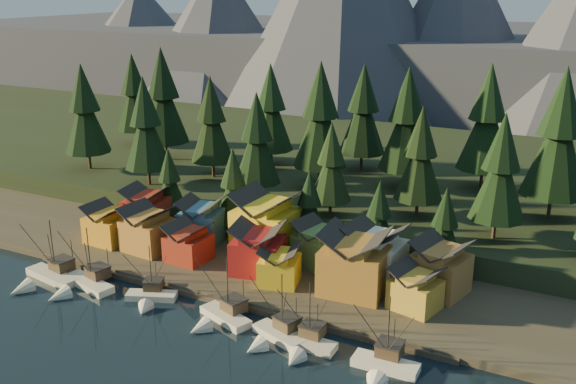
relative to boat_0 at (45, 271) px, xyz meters
The scene contains 45 objects.
ground 33.15m from the boat_0, 13.90° to the right, with size 500.00×500.00×0.00m, color black.
shore_strip 45.39m from the boat_0, 44.96° to the left, with size 400.00×50.00×1.50m, color #383228.
hillside 88.12m from the boat_0, 68.64° to the left, with size 420.00×100.00×6.00m, color black.
dock 33.27m from the boat_0, 14.93° to the left, with size 80.00×4.00×1.00m, color #4E4538.
mountain_ridge 208.89m from the boat_0, 82.27° to the left, with size 560.00×190.00×90.00m.
boat_0 is the anchor object (origin of this frame).
boat_1 7.92m from the boat_0, ahead, with size 11.70×12.29×12.23m.
boat_2 21.41m from the boat_0, ahead, with size 9.11×9.60×10.59m.
boat_3 35.68m from the boat_0, ahead, with size 10.26×10.83×11.97m.
boat_4 45.89m from the boat_0, ahead, with size 9.75×10.34×11.70m.
boat_5 51.05m from the boat_0, ahead, with size 8.74×9.52×11.43m.
boat_6 63.08m from the boat_0, ahead, with size 9.56×10.40×12.17m.
house_front_0 17.22m from the boat_0, 90.42° to the left, with size 8.17×7.76×7.85m.
house_front_1 20.14m from the boat_0, 61.21° to the left, with size 9.27×8.96×8.83m.
house_front_2 25.79m from the boat_0, 41.16° to the left, with size 7.79×7.84×7.11m.
house_front_3 38.24m from the boat_0, 28.77° to the left, with size 10.36×10.04×8.94m.
house_front_4 42.14m from the boat_0, 22.26° to the left, with size 8.15×8.53×6.74m.
house_front_5 55.08m from the boat_0, 19.64° to the left, with size 11.08×10.17×11.09m.
house_front_6 64.93m from the boat_0, 15.61° to the left, with size 8.57×8.29×7.14m.
house_back_0 26.53m from the boat_0, 85.27° to the left, with size 9.51×9.22×9.14m.
house_back_1 30.45m from the boat_0, 57.02° to the left, with size 9.15×9.23×8.90m.
house_back_2 41.04m from the boat_0, 42.14° to the left, with size 11.86×11.01×11.87m.
house_back_3 49.41m from the boat_0, 31.62° to the left, with size 9.63×8.94×8.39m.
house_back_4 58.66m from the boat_0, 24.32° to the left, with size 10.13×9.79×10.20m.
house_back_5 69.25m from the boat_0, 21.10° to the left, with size 10.09×10.17×9.32m.
tree_hill_0 56.28m from the boat_0, 124.16° to the left, with size 11.40×11.40×26.55m.
tree_hill_1 65.77m from the boat_0, 106.60° to the left, with size 12.73×12.73×29.66m.
tree_hill_2 44.46m from the boat_0, 101.16° to the left, with size 10.89×10.89×25.38m.
tree_hill_3 54.86m from the boat_0, 87.69° to the left, with size 10.55×10.55×24.59m.
tree_hill_4 70.19m from the boat_0, 81.44° to the left, with size 11.30×11.30×26.32m.
tree_hill_5 49.50m from the boat_0, 64.46° to the left, with size 10.15×10.15×23.66m.
tree_hill_6 66.53m from the boat_0, 63.78° to the left, with size 12.39×12.39×28.87m.
tree_hill_7 57.10m from the boat_0, 46.44° to the left, with size 8.31×8.31×19.37m.
tree_hill_8 81.19m from the boat_0, 54.26° to the left, with size 12.02×12.02×28.01m.
tree_hill_9 73.49m from the boat_0, 41.02° to the left, with size 9.74×9.74×22.69m.
tree_hill_10 97.08m from the boat_0, 49.25° to the left, with size 12.28×12.28×28.62m.
tree_hill_11 83.44m from the boat_0, 30.96° to the left, with size 10.19×10.19×23.73m.
tree_hill_12 99.42m from the boat_0, 36.63° to the left, with size 13.06×13.06×30.43m.
tree_hill_15 82.78m from the boat_0, 66.57° to the left, with size 11.48×11.48×26.75m.
tree_hill_16 80.77m from the boat_0, 117.13° to the left, with size 11.27×11.27×26.25m.
tree_shore_0 33.36m from the boat_0, 82.71° to the left, with size 7.11×7.11×16.57m.
tree_shore_1 38.97m from the boat_0, 57.91° to the left, with size 7.92×7.92×18.46m.
tree_shore_2 49.68m from the boat_0, 40.83° to the left, with size 6.90×6.90×16.08m.
tree_shore_3 60.84m from the boat_0, 32.10° to the left, with size 6.86×6.86×15.97m.
tree_shore_4 71.24m from the boat_0, 26.93° to the left, with size 7.02×7.02×16.34m.
Camera 1 is at (53.44, -65.65, 51.30)m, focal length 40.00 mm.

